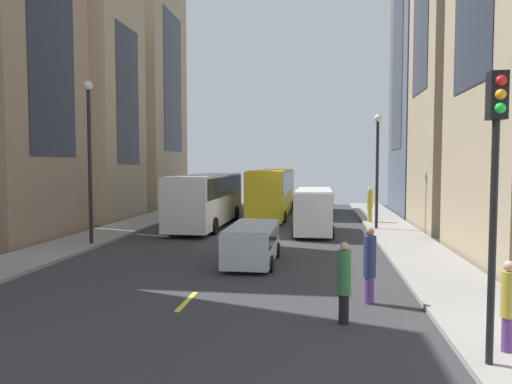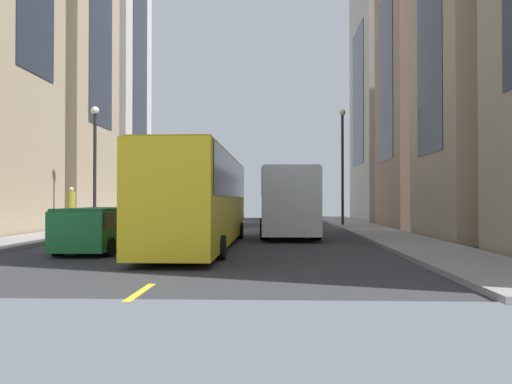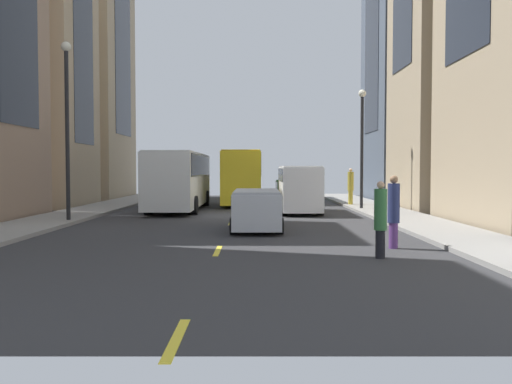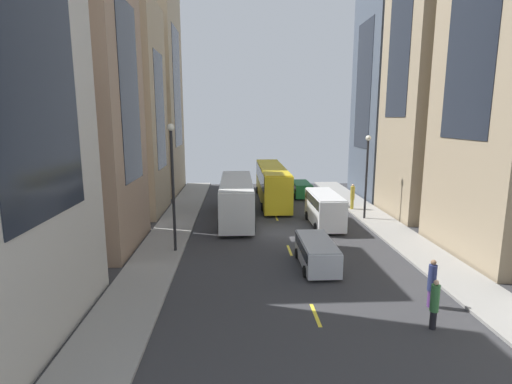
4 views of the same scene
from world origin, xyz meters
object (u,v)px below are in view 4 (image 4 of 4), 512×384
Objects in this scene: streetcar_yellow at (272,181)px; delivery_van_white at (324,207)px; pedestrian_waiting_curb at (352,196)px; car_silver_0 at (317,251)px; car_green_1 at (301,188)px; pedestrian_crossing_mid at (434,303)px; pedestrian_crossing_near at (432,282)px; city_bus_white at (237,196)px.

delivery_van_white is at bearing -70.68° from streetcar_yellow.
car_silver_0 is at bearing -178.63° from pedestrian_waiting_curb.
streetcar_yellow is 10.01m from delivery_van_white.
car_green_1 is 2.12× the size of pedestrian_crossing_mid.
pedestrian_crossing_near is at bearing -40.99° from pedestrian_crossing_mid.
car_silver_0 is at bearing -86.98° from streetcar_yellow.
city_bus_white is at bearing 129.53° from pedestrian_waiting_curb.
city_bus_white is at bearing 161.58° from delivery_van_white.
city_bus_white reaches higher than pedestrian_crossing_near.
car_green_1 is at bearing 89.56° from delivery_van_white.
pedestrian_crossing_mid is at bearing -80.26° from streetcar_yellow.
car_silver_0 reaches higher than car_green_1.
delivery_van_white is 1.35× the size of car_green_1.
car_green_1 is 7.54m from pedestrian_waiting_curb.
delivery_van_white reaches higher than car_green_1.
delivery_van_white is at bearing 74.77° from car_silver_0.
city_bus_white is 5.08× the size of pedestrian_crossing_near.
delivery_van_white is 15.54m from pedestrian_crossing_mid.
delivery_van_white is 6.20m from pedestrian_waiting_curb.
car_green_1 is at bearing 32.30° from streetcar_yellow.
car_silver_0 is 2.20× the size of pedestrian_crossing_mid.
pedestrian_crossing_near is at bearing -82.53° from delivery_van_white.
city_bus_white is 11.89m from car_silver_0.
car_green_1 is (0.09, 11.58, -0.59)m from delivery_van_white.
pedestrian_waiting_curb is (6.05, 13.62, 0.45)m from car_silver_0.
delivery_van_white is 2.56× the size of pedestrian_waiting_curb.
streetcar_yellow is (3.58, 7.14, 0.12)m from city_bus_white.
pedestrian_crossing_mid is at bearing -66.18° from city_bus_white.
pedestrian_waiting_curb reaches higher than car_green_1.
streetcar_yellow is 2.34× the size of delivery_van_white.
city_bus_white is 10.93m from pedestrian_waiting_curb.
streetcar_yellow is 8.33m from pedestrian_waiting_curb.
delivery_van_white is at bearing -18.42° from city_bus_white.
pedestrian_crossing_near is at bearing -160.52° from pedestrian_waiting_curb.
streetcar_yellow reaches higher than pedestrian_waiting_curb.
pedestrian_waiting_curb is (3.69, 4.97, -0.14)m from delivery_van_white.
pedestrian_crossing_mid is at bearing -49.06° from pedestrian_crossing_near.
car_green_1 is at bearing 53.09° from city_bus_white.
pedestrian_crossing_mid reaches higher than car_silver_0.
car_silver_0 is 2.06× the size of pedestrian_crossing_near.
delivery_van_white is 13.77m from pedestrian_crossing_near.
car_green_1 is (2.44, 20.22, -0.01)m from car_silver_0.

